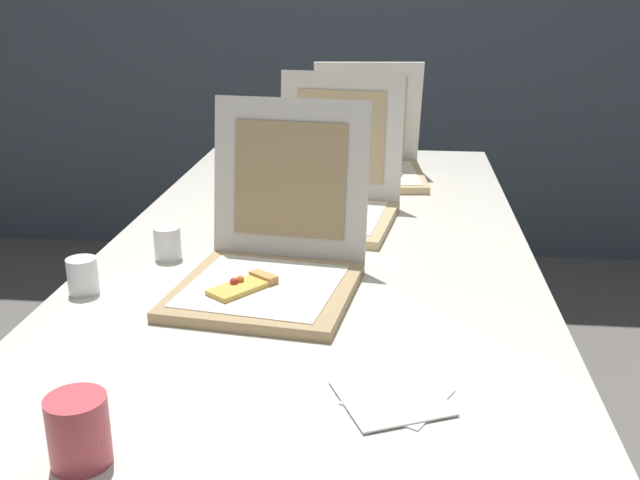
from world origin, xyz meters
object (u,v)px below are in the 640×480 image
cup_white_near_center (168,243)px  cup_printed_front (79,431)px  pizza_box_back (369,162)px  napkin_pile (394,397)px  cup_white_near_left (83,276)px  table (318,260)px  pizza_box_front (270,264)px  cup_white_far (257,187)px  pizza_box_middle (328,199)px

cup_white_near_center → cup_printed_front: cup_printed_front is taller
pizza_box_back → napkin_pile: (0.09, -1.30, -0.05)m
cup_printed_front → pizza_box_back: bearing=78.4°
cup_white_near_left → pizza_box_back: bearing=61.6°
cup_white_near_center → table: bearing=24.0°
table → napkin_pile: size_ratio=10.52×
table → cup_printed_front: bearing=-103.7°
pizza_box_front → cup_white_near_center: 0.29m
cup_white_far → napkin_pile: 1.11m
cup_white_far → napkin_pile: size_ratio=0.37×
cup_white_near_left → napkin_pile: bearing=-28.4°
napkin_pile → table: bearing=105.2°
pizza_box_middle → pizza_box_front: bearing=-90.7°
cup_white_near_center → cup_white_far: size_ratio=1.00×
pizza_box_middle → napkin_pile: 0.89m
cup_white_near_center → cup_printed_front: size_ratio=0.77×
pizza_box_middle → cup_white_near_center: bearing=-126.9°
table → cup_white_near_center: cup_white_near_center is taller
pizza_box_front → cup_white_near_left: pizza_box_front is taller
table → cup_white_far: cup_white_far is taller
pizza_box_back → cup_white_far: pizza_box_back is taller
table → pizza_box_middle: 0.21m
table → pizza_box_back: bearing=81.5°
table → pizza_box_back: pizza_box_back is taller
pizza_box_back → cup_white_near_left: (-0.53, -0.97, -0.01)m
cup_white_far → cup_white_near_left: 0.73m
pizza_box_front → cup_printed_front: (-0.15, -0.59, -0.00)m
pizza_box_middle → napkin_pile: (0.18, -0.87, -0.05)m
cup_printed_front → cup_white_near_left: bearing=112.3°
pizza_box_middle → table: bearing=-83.7°
table → cup_white_near_center: size_ratio=28.29×
pizza_box_back → cup_white_far: size_ratio=5.12×
pizza_box_back → cup_white_near_center: bearing=-124.0°
pizza_box_middle → pizza_box_back: bearing=86.7°
pizza_box_middle → cup_white_near_center: (-0.33, -0.33, -0.02)m
pizza_box_front → pizza_box_back: size_ratio=1.16×
pizza_box_middle → napkin_pile: bearing=-70.2°
cup_white_near_center → cup_white_far: bearing=77.3°
table → cup_printed_front: (-0.21, -0.88, 0.09)m
pizza_box_back → cup_printed_front: bearing=-107.1°
pizza_box_front → cup_printed_front: pizza_box_front is taller
cup_white_near_center → cup_printed_front: 0.75m
cup_printed_front → cup_white_far: bearing=89.9°
pizza_box_back → cup_white_near_center: size_ratio=5.12×
pizza_box_front → cup_white_far: pizza_box_front is taller
pizza_box_front → cup_white_near_left: 0.37m
cup_white_near_left → cup_printed_front: 0.57m
table → pizza_box_back: (0.09, 0.62, 0.10)m
pizza_box_middle → cup_white_near_left: pizza_box_middle is taller
cup_white_far → table: bearing=-58.4°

